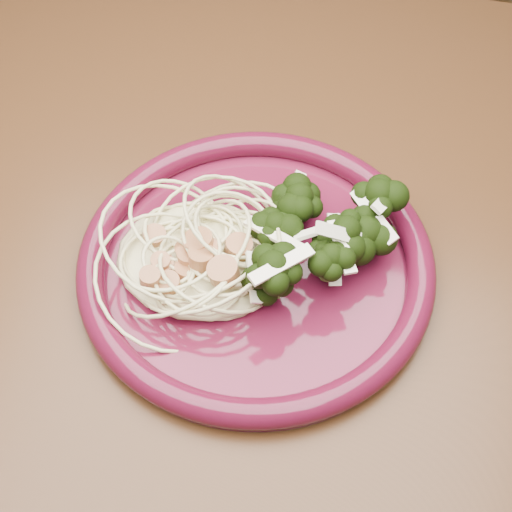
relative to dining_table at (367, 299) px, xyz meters
The scene contains 6 objects.
dining_table is the anchor object (origin of this frame).
dinner_plate 0.16m from the dining_table, 149.17° to the right, with size 0.36×0.36×0.03m.
spaghetti_pile 0.20m from the dining_table, 154.98° to the right, with size 0.15×0.13×0.03m, color beige.
scallop_cluster 0.23m from the dining_table, 154.98° to the right, with size 0.12×0.12×0.04m, color #B97747, non-canonical shape.
broccoli_pile 0.15m from the dining_table, 131.06° to the right, with size 0.10×0.16×0.06m, color black.
onion_garnish 0.18m from the dining_table, 131.06° to the right, with size 0.07×0.10×0.06m, color white, non-canonical shape.
Camera 1 is at (-0.01, -0.41, 1.26)m, focal length 50.00 mm.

